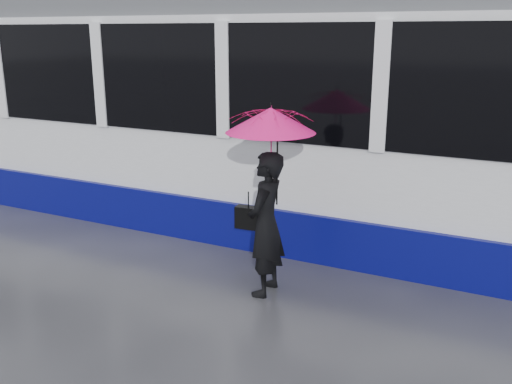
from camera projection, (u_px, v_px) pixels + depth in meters
The scene contains 6 objects.
ground at pixel (252, 299), 6.18m from camera, with size 90.00×90.00×0.00m, color #2B2B30.
rails at pixel (330, 229), 8.33m from camera, with size 34.00×1.51×0.02m.
tram at pixel (180, 108), 8.99m from camera, with size 26.00×2.56×3.35m.
woman at pixel (266, 224), 6.13m from camera, with size 0.58×0.38×1.59m, color black.
umbrella at pixel (271, 138), 5.86m from camera, with size 1.01×1.01×1.07m.
handbag at pixel (248, 217), 6.24m from camera, with size 0.29×0.14×0.43m.
Camera 1 is at (2.57, -5.01, 2.80)m, focal length 40.00 mm.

